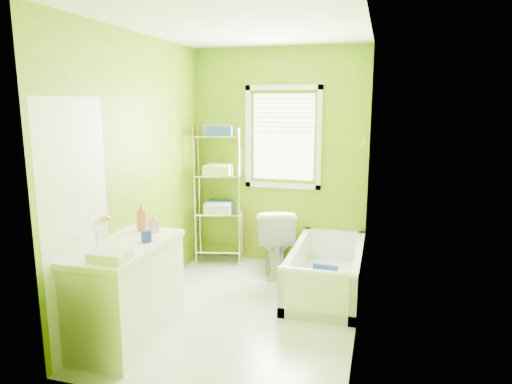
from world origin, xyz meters
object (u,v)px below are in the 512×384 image
(bathtub, at_px, (326,277))
(wire_shelf_unit, at_px, (220,180))
(toilet, at_px, (276,240))
(vanity, at_px, (127,289))

(bathtub, relative_size, wire_shelf_unit, 0.91)
(toilet, distance_m, wire_shelf_unit, 1.01)
(toilet, relative_size, wire_shelf_unit, 0.46)
(vanity, bearing_deg, wire_shelf_unit, 87.69)
(bathtub, relative_size, toilet, 1.97)
(bathtub, relative_size, vanity, 1.40)
(toilet, bearing_deg, wire_shelf_unit, -29.72)
(bathtub, distance_m, wire_shelf_unit, 1.76)
(bathtub, height_order, wire_shelf_unit, wire_shelf_unit)
(wire_shelf_unit, bearing_deg, toilet, -14.81)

